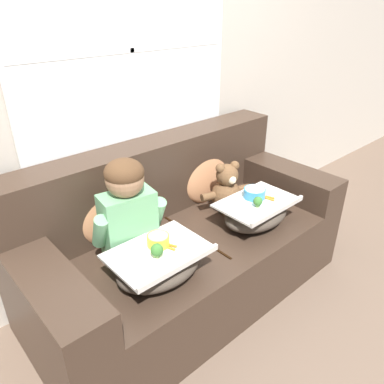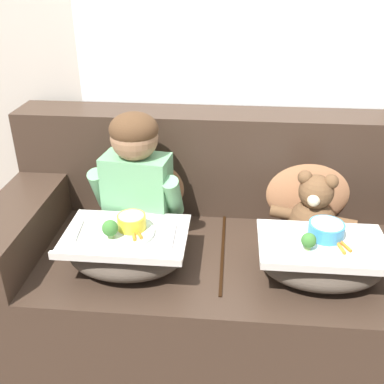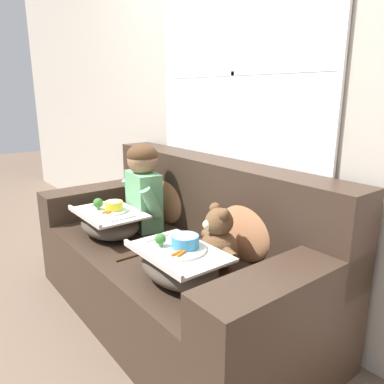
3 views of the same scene
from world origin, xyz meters
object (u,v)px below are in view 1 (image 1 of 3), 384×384
at_px(couch, 182,243).
at_px(child_figure, 127,205).
at_px(lap_tray_child, 159,263).
at_px(throw_pillow_behind_teddy, 204,172).
at_px(throw_pillow_behind_child, 108,209).
at_px(teddy_bear, 227,190).
at_px(lap_tray_teddy, 256,211).

height_order(couch, child_figure, child_figure).
bearing_deg(lap_tray_child, throw_pillow_behind_teddy, 31.76).
distance_m(child_figure, lap_tray_child, 0.32).
distance_m(throw_pillow_behind_child, teddy_bear, 0.73).
bearing_deg(couch, throw_pillow_behind_child, 152.49).
height_order(throw_pillow_behind_teddy, child_figure, child_figure).
bearing_deg(teddy_bear, throw_pillow_behind_teddy, 89.64).
relative_size(throw_pillow_behind_child, lap_tray_child, 0.90).
distance_m(teddy_bear, lap_tray_child, 0.74).
bearing_deg(lap_tray_child, couch, 35.65).
height_order(throw_pillow_behind_child, child_figure, child_figure).
xyz_separation_m(child_figure, teddy_bear, (0.70, -0.00, -0.16)).
height_order(couch, lap_tray_child, couch).
bearing_deg(throw_pillow_behind_teddy, lap_tray_child, -148.24).
relative_size(couch, teddy_bear, 5.50).
height_order(teddy_bear, lap_tray_child, teddy_bear).
xyz_separation_m(throw_pillow_behind_teddy, child_figure, (-0.70, -0.20, 0.11)).
distance_m(couch, teddy_bear, 0.43).
xyz_separation_m(throw_pillow_behind_teddy, lap_tray_child, (-0.70, -0.44, -0.10)).
xyz_separation_m(couch, child_figure, (-0.35, -0.01, 0.40)).
height_order(couch, throw_pillow_behind_child, couch).
height_order(throw_pillow_behind_teddy, lap_tray_child, throw_pillow_behind_teddy).
bearing_deg(couch, throw_pillow_behind_teddy, 27.51).
bearing_deg(lap_tray_teddy, child_figure, 161.36).
bearing_deg(lap_tray_child, lap_tray_teddy, 0.06).
distance_m(couch, lap_tray_teddy, 0.47).
height_order(couch, teddy_bear, couch).
xyz_separation_m(throw_pillow_behind_child, teddy_bear, (0.70, -0.20, -0.05)).
xyz_separation_m(couch, throw_pillow_behind_teddy, (0.35, 0.18, 0.29)).
distance_m(throw_pillow_behind_child, lap_tray_teddy, 0.83).
height_order(throw_pillow_behind_child, lap_tray_child, throw_pillow_behind_child).
height_order(throw_pillow_behind_child, throw_pillow_behind_teddy, throw_pillow_behind_teddy).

